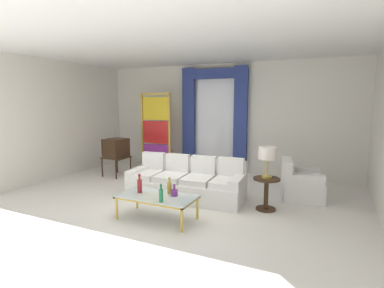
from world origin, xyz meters
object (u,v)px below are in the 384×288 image
(round_side_table, at_px, (266,191))
(table_lamp_brass, at_px, (268,154))
(bottle_blue_decanter, at_px, (174,192))
(bottle_amber_squat, at_px, (161,195))
(couch_white_long, at_px, (188,183))
(peacock_figurine, at_px, (166,167))
(bottle_crystal_tall, at_px, (169,187))
(stained_glass_divider, at_px, (156,134))
(coffee_table, at_px, (157,198))
(vintage_tv, at_px, (116,149))
(bottle_ruby_flask, at_px, (140,185))
(armchair_white, at_px, (299,185))

(round_side_table, bearing_deg, table_lamp_brass, 0.00)
(bottle_blue_decanter, distance_m, bottle_amber_squat, 0.36)
(round_side_table, relative_size, table_lamp_brass, 1.04)
(couch_white_long, relative_size, bottle_blue_decanter, 11.78)
(bottle_blue_decanter, relative_size, peacock_figurine, 0.34)
(couch_white_long, distance_m, bottle_crystal_tall, 1.11)
(peacock_figurine, bearing_deg, stained_glass_divider, 147.23)
(bottle_blue_decanter, xyz_separation_m, round_side_table, (1.30, 1.11, -0.12))
(coffee_table, xyz_separation_m, bottle_crystal_tall, (0.13, 0.19, 0.15))
(round_side_table, bearing_deg, stained_glass_divider, 152.02)
(bottle_blue_decanter, distance_m, vintage_tv, 3.45)
(coffee_table, bearing_deg, table_lamp_brass, 38.01)
(bottle_blue_decanter, height_order, bottle_amber_squat, bottle_amber_squat)
(bottle_ruby_flask, height_order, round_side_table, bottle_ruby_flask)
(coffee_table, height_order, bottle_amber_squat, bottle_amber_squat)
(round_side_table, distance_m, table_lamp_brass, 0.67)
(bottle_ruby_flask, xyz_separation_m, peacock_figurine, (-1.04, 2.72, -0.32))
(table_lamp_brass, bearing_deg, coffee_table, -141.99)
(bottle_blue_decanter, bearing_deg, stained_glass_divider, 126.57)
(bottle_amber_squat, xyz_separation_m, armchair_white, (1.81, 2.40, -0.24))
(stained_glass_divider, xyz_separation_m, round_side_table, (3.50, -1.86, -0.70))
(coffee_table, bearing_deg, bottle_amber_squat, -46.48)
(round_side_table, bearing_deg, vintage_tv, 168.16)
(coffee_table, distance_m, bottle_blue_decanter, 0.31)
(peacock_figurine, bearing_deg, bottle_crystal_tall, -58.98)
(bottle_ruby_flask, xyz_separation_m, table_lamp_brass, (1.92, 1.21, 0.48))
(bottle_crystal_tall, height_order, armchair_white, armchair_white)
(coffee_table, xyz_separation_m, stained_glass_divider, (-1.94, 3.09, 0.68))
(bottle_ruby_flask, bearing_deg, stained_glass_divider, 117.27)
(bottle_blue_decanter, height_order, round_side_table, bottle_blue_decanter)
(coffee_table, relative_size, bottle_blue_decanter, 6.42)
(couch_white_long, relative_size, coffee_table, 1.83)
(coffee_table, distance_m, round_side_table, 1.99)
(armchair_white, bearing_deg, round_side_table, -116.51)
(coffee_table, height_order, stained_glass_divider, stained_glass_divider)
(bottle_blue_decanter, relative_size, armchair_white, 0.21)
(coffee_table, bearing_deg, armchair_white, 46.75)
(bottle_crystal_tall, relative_size, armchair_white, 0.30)
(stained_glass_divider, relative_size, peacock_figurine, 3.67)
(coffee_table, relative_size, round_side_table, 2.19)
(bottle_crystal_tall, xyz_separation_m, stained_glass_divider, (-2.07, 2.89, 0.54))
(bottle_amber_squat, bearing_deg, stained_glass_divider, 123.04)
(bottle_ruby_flask, bearing_deg, peacock_figurine, 110.98)
(couch_white_long, height_order, vintage_tv, vintage_tv)
(coffee_table, xyz_separation_m, round_side_table, (1.57, 1.23, -0.02))
(bottle_crystal_tall, relative_size, bottle_amber_squat, 0.97)
(couch_white_long, xyz_separation_m, peacock_figurine, (-1.35, 1.48, -0.09))
(armchair_white, bearing_deg, vintage_tv, -179.04)
(couch_white_long, xyz_separation_m, bottle_ruby_flask, (-0.31, -1.25, 0.24))
(stained_glass_divider, relative_size, round_side_table, 3.70)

